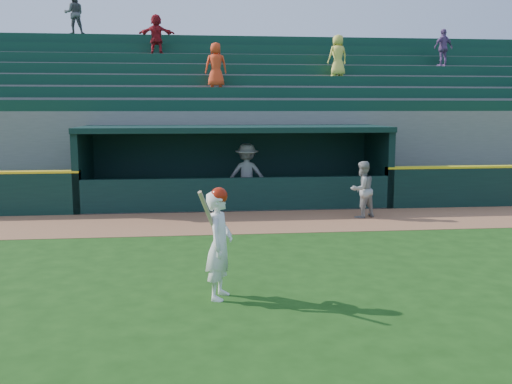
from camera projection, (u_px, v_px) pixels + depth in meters
ground at (266, 275)px, 10.40m from camera, size 120.00×120.00×0.00m
warning_track at (243, 222)px, 15.21m from camera, size 40.00×3.00×0.01m
dugout_player_front at (362, 189)px, 15.75m from camera, size 0.95×0.87×1.57m
dugout_player_inside at (247, 175)px, 17.72m from camera, size 1.34×0.90×1.93m
dugout at (234, 161)px, 18.07m from camera, size 9.40×2.80×2.46m
stands at (226, 124)px, 22.41m from camera, size 34.50×6.30×7.60m
batter_at_plate at (219, 243)px, 9.04m from camera, size 0.63×0.81×1.81m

